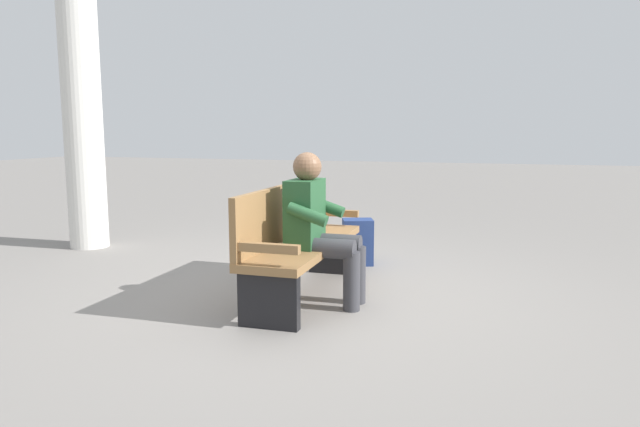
% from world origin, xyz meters
% --- Properties ---
extents(ground_plane, '(40.00, 40.00, 0.00)m').
position_xyz_m(ground_plane, '(0.00, 0.00, 0.00)').
color(ground_plane, gray).
extents(bench_near, '(1.81, 0.51, 0.90)m').
position_xyz_m(bench_near, '(0.00, -0.07, 0.46)').
color(bench_near, olive).
rests_on(bench_near, ground).
extents(person_seated, '(0.58, 0.58, 1.18)m').
position_xyz_m(person_seated, '(0.16, 0.16, 0.63)').
color(person_seated, '#23512D').
rests_on(person_seated, ground).
extents(backpack, '(0.34, 0.36, 0.46)m').
position_xyz_m(backpack, '(-1.23, 0.13, 0.23)').
color(backpack, navy).
rests_on(backpack, ground).
extents(support_pillar, '(0.43, 0.43, 4.01)m').
position_xyz_m(support_pillar, '(-1.13, -3.06, 2.01)').
color(support_pillar, silver).
rests_on(support_pillar, ground).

